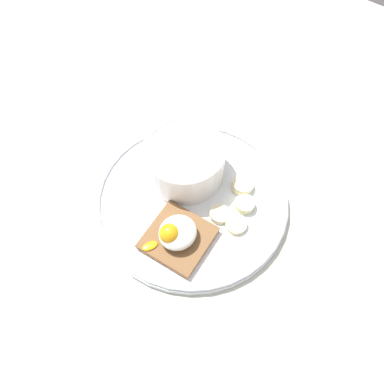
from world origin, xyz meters
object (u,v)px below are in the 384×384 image
(banana_slice_right, at_px, (245,204))
(banana_slice_back, at_px, (220,213))
(oatmeal_bowl, at_px, (185,161))
(banana_slice_front, at_px, (237,224))
(toast_slice, at_px, (178,238))
(banana_slice_left, at_px, (243,185))
(poached_egg, at_px, (176,233))

(banana_slice_right, bearing_deg, banana_slice_back, -33.86)
(oatmeal_bowl, relative_size, banana_slice_front, 2.84)
(toast_slice, bearing_deg, banana_slice_left, 167.54)
(banana_slice_left, bearing_deg, banana_slice_back, -1.69)
(oatmeal_bowl, distance_m, toast_slice, 0.11)
(toast_slice, relative_size, banana_slice_front, 2.13)
(oatmeal_bowl, bearing_deg, toast_slice, 30.87)
(banana_slice_left, bearing_deg, banana_slice_right, 37.46)
(banana_slice_back, bearing_deg, banana_slice_right, 146.14)
(banana_slice_left, bearing_deg, toast_slice, -12.46)
(oatmeal_bowl, bearing_deg, banana_slice_back, 69.89)
(toast_slice, distance_m, banana_slice_right, 0.11)
(banana_slice_left, height_order, banana_slice_right, same)
(oatmeal_bowl, relative_size, poached_egg, 1.63)
(banana_slice_left, bearing_deg, poached_egg, -12.83)
(banana_slice_back, xyz_separation_m, banana_slice_right, (-0.03, 0.02, 0.00))
(oatmeal_bowl, xyz_separation_m, banana_slice_back, (0.03, 0.08, -0.03))
(oatmeal_bowl, distance_m, banana_slice_back, 0.09)
(banana_slice_front, xyz_separation_m, banana_slice_left, (-0.06, -0.03, 0.00))
(poached_egg, xyz_separation_m, banana_slice_right, (-0.10, 0.05, -0.02))
(banana_slice_left, distance_m, banana_slice_right, 0.03)
(oatmeal_bowl, bearing_deg, banana_slice_front, 74.64)
(oatmeal_bowl, height_order, banana_slice_right, oatmeal_bowl)
(oatmeal_bowl, height_order, banana_slice_front, oatmeal_bowl)
(oatmeal_bowl, xyz_separation_m, banana_slice_left, (-0.03, 0.08, -0.02))
(banana_slice_front, relative_size, banana_slice_back, 1.06)
(toast_slice, relative_size, banana_slice_back, 2.27)
(banana_slice_back, distance_m, banana_slice_right, 0.04)
(banana_slice_front, xyz_separation_m, banana_slice_back, (-0.00, -0.03, 0.00))
(poached_egg, bearing_deg, banana_slice_right, 154.27)
(banana_slice_back, bearing_deg, poached_egg, -21.51)
(toast_slice, height_order, banana_slice_front, toast_slice)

